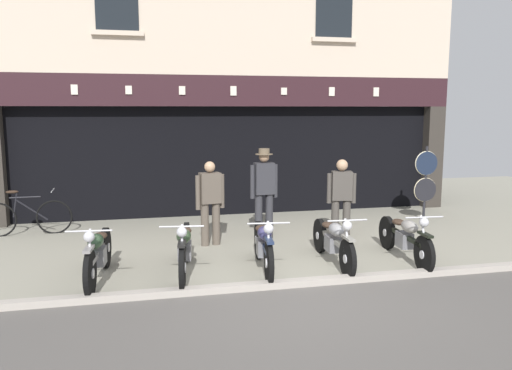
{
  "coord_description": "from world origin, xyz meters",
  "views": [
    {
      "loc": [
        -2.13,
        -6.7,
        2.54
      ],
      "look_at": [
        -0.02,
        2.65,
        1.11
      ],
      "focal_mm": 35.8,
      "sensor_mm": 36.0,
      "label": 1
    }
  ],
  "objects_px": {
    "motorcycle_right": "(405,237)",
    "tyre_sign_pole": "(426,178)",
    "salesman_left": "(210,199)",
    "motorcycle_left": "(98,253)",
    "advert_board_near": "(172,140)",
    "leaning_bicycle": "(26,217)",
    "motorcycle_center_right": "(333,240)",
    "motorcycle_center": "(263,244)",
    "motorcycle_center_left": "(185,248)",
    "salesman_right": "(341,196)",
    "shopkeeper_center": "(264,189)"
  },
  "relations": [
    {
      "from": "motorcycle_right",
      "to": "tyre_sign_pole",
      "type": "xyz_separation_m",
      "value": [
        2.0,
        2.75,
        0.59
      ]
    },
    {
      "from": "salesman_left",
      "to": "advert_board_near",
      "type": "relative_size",
      "value": 1.47
    },
    {
      "from": "motorcycle_center_left",
      "to": "shopkeeper_center",
      "type": "bearing_deg",
      "value": -124.4
    },
    {
      "from": "motorcycle_left",
      "to": "tyre_sign_pole",
      "type": "bearing_deg",
      "value": -153.39
    },
    {
      "from": "motorcycle_left",
      "to": "salesman_right",
      "type": "relative_size",
      "value": 1.24
    },
    {
      "from": "motorcycle_left",
      "to": "motorcycle_center_right",
      "type": "distance_m",
      "value": 3.7
    },
    {
      "from": "shopkeeper_center",
      "to": "advert_board_near",
      "type": "height_order",
      "value": "advert_board_near"
    },
    {
      "from": "salesman_left",
      "to": "leaning_bicycle",
      "type": "relative_size",
      "value": 0.89
    },
    {
      "from": "motorcycle_left",
      "to": "advert_board_near",
      "type": "bearing_deg",
      "value": -101.77
    },
    {
      "from": "motorcycle_left",
      "to": "salesman_left",
      "type": "bearing_deg",
      "value": -133.32
    },
    {
      "from": "motorcycle_center_right",
      "to": "motorcycle_right",
      "type": "distance_m",
      "value": 1.27
    },
    {
      "from": "motorcycle_center_left",
      "to": "motorcycle_right",
      "type": "xyz_separation_m",
      "value": [
        3.69,
        -0.07,
        -0.02
      ]
    },
    {
      "from": "advert_board_near",
      "to": "motorcycle_center",
      "type": "bearing_deg",
      "value": -75.85
    },
    {
      "from": "tyre_sign_pole",
      "to": "motorcycle_center_right",
      "type": "bearing_deg",
      "value": -140.37
    },
    {
      "from": "motorcycle_left",
      "to": "salesman_right",
      "type": "bearing_deg",
      "value": -156.62
    },
    {
      "from": "motorcycle_center_left",
      "to": "leaning_bicycle",
      "type": "relative_size",
      "value": 1.17
    },
    {
      "from": "motorcycle_right",
      "to": "salesman_right",
      "type": "relative_size",
      "value": 1.29
    },
    {
      "from": "motorcycle_center_right",
      "to": "salesman_right",
      "type": "bearing_deg",
      "value": -113.28
    },
    {
      "from": "motorcycle_center_left",
      "to": "salesman_right",
      "type": "height_order",
      "value": "salesman_right"
    },
    {
      "from": "salesman_left",
      "to": "shopkeeper_center",
      "type": "distance_m",
      "value": 1.13
    },
    {
      "from": "shopkeeper_center",
      "to": "tyre_sign_pole",
      "type": "relative_size",
      "value": 1.04
    },
    {
      "from": "motorcycle_center_right",
      "to": "tyre_sign_pole",
      "type": "bearing_deg",
      "value": -137.3
    },
    {
      "from": "motorcycle_center_left",
      "to": "salesman_left",
      "type": "distance_m",
      "value": 1.82
    },
    {
      "from": "motorcycle_right",
      "to": "salesman_left",
      "type": "height_order",
      "value": "salesman_left"
    },
    {
      "from": "motorcycle_right",
      "to": "shopkeeper_center",
      "type": "height_order",
      "value": "shopkeeper_center"
    },
    {
      "from": "motorcycle_center",
      "to": "motorcycle_center_right",
      "type": "relative_size",
      "value": 0.97
    },
    {
      "from": "motorcycle_right",
      "to": "leaning_bicycle",
      "type": "xyz_separation_m",
      "value": [
        -6.62,
        3.31,
        -0.03
      ]
    },
    {
      "from": "advert_board_near",
      "to": "motorcycle_center_left",
      "type": "bearing_deg",
      "value": -91.29
    },
    {
      "from": "motorcycle_center_right",
      "to": "leaning_bicycle",
      "type": "xyz_separation_m",
      "value": [
        -5.35,
        3.26,
        -0.04
      ]
    },
    {
      "from": "motorcycle_right",
      "to": "advert_board_near",
      "type": "height_order",
      "value": "advert_board_near"
    },
    {
      "from": "salesman_left",
      "to": "motorcycle_left",
      "type": "bearing_deg",
      "value": 30.0
    },
    {
      "from": "motorcycle_center_right",
      "to": "motorcycle_right",
      "type": "relative_size",
      "value": 1.01
    },
    {
      "from": "motorcycle_right",
      "to": "tyre_sign_pole",
      "type": "height_order",
      "value": "tyre_sign_pole"
    },
    {
      "from": "shopkeeper_center",
      "to": "salesman_right",
      "type": "distance_m",
      "value": 1.5
    },
    {
      "from": "salesman_right",
      "to": "tyre_sign_pole",
      "type": "xyz_separation_m",
      "value": [
        2.55,
        1.27,
        0.12
      ]
    },
    {
      "from": "motorcycle_center_left",
      "to": "salesman_right",
      "type": "xyz_separation_m",
      "value": [
        3.13,
        1.42,
        0.45
      ]
    },
    {
      "from": "motorcycle_right",
      "to": "salesman_left",
      "type": "distance_m",
      "value": 3.54
    },
    {
      "from": "motorcycle_left",
      "to": "leaning_bicycle",
      "type": "xyz_separation_m",
      "value": [
        -1.65,
        3.25,
        -0.05
      ]
    },
    {
      "from": "motorcycle_right",
      "to": "tyre_sign_pole",
      "type": "bearing_deg",
      "value": -121.83
    },
    {
      "from": "shopkeeper_center",
      "to": "salesman_right",
      "type": "relative_size",
      "value": 1.12
    },
    {
      "from": "motorcycle_center",
      "to": "motorcycle_center_right",
      "type": "height_order",
      "value": "motorcycle_center"
    },
    {
      "from": "motorcycle_center_right",
      "to": "advert_board_near",
      "type": "distance_m",
      "value": 5.22
    },
    {
      "from": "motorcycle_center_left",
      "to": "advert_board_near",
      "type": "height_order",
      "value": "advert_board_near"
    },
    {
      "from": "motorcycle_center",
      "to": "leaning_bicycle",
      "type": "height_order",
      "value": "leaning_bicycle"
    },
    {
      "from": "motorcycle_center_left",
      "to": "motorcycle_right",
      "type": "bearing_deg",
      "value": -173.39
    },
    {
      "from": "motorcycle_center_left",
      "to": "salesman_left",
      "type": "height_order",
      "value": "salesman_left"
    },
    {
      "from": "salesman_right",
      "to": "motorcycle_center_left",
      "type": "bearing_deg",
      "value": 35.97
    },
    {
      "from": "motorcycle_center",
      "to": "motorcycle_center_left",
      "type": "bearing_deg",
      "value": 3.59
    },
    {
      "from": "salesman_left",
      "to": "leaning_bicycle",
      "type": "xyz_separation_m",
      "value": [
        -3.55,
        1.59,
        -0.49
      ]
    },
    {
      "from": "motorcycle_center_left",
      "to": "advert_board_near",
      "type": "xyz_separation_m",
      "value": [
        0.1,
        4.44,
        1.38
      ]
    }
  ]
}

